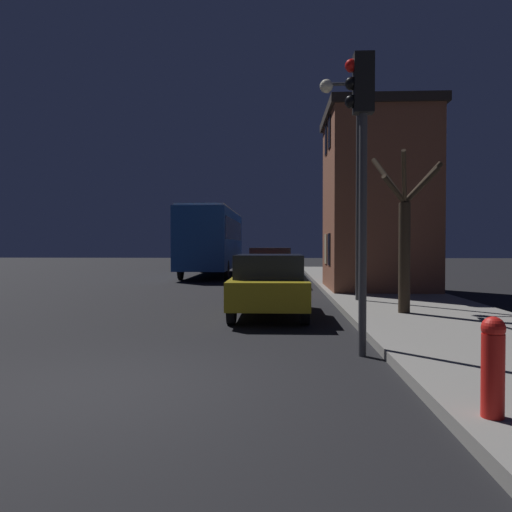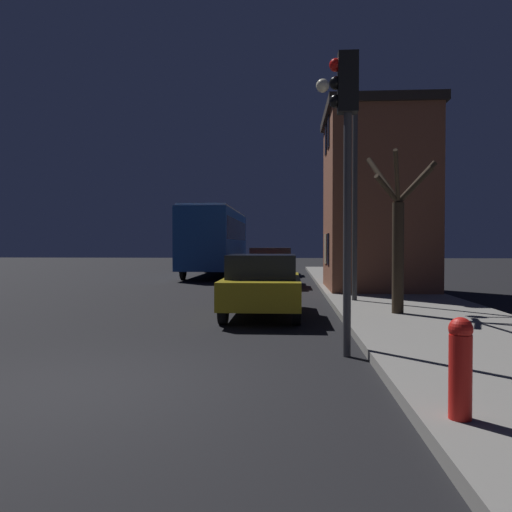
{
  "view_description": "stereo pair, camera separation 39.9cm",
  "coord_description": "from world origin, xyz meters",
  "px_view_note": "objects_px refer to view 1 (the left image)",
  "views": [
    {
      "loc": [
        2.02,
        -5.72,
        1.7
      ],
      "look_at": [
        1.14,
        13.52,
        1.28
      ],
      "focal_mm": 35.0,
      "sensor_mm": 36.0,
      "label": 1
    },
    {
      "loc": [
        2.42,
        -5.7,
        1.7
      ],
      "look_at": [
        1.14,
        13.52,
        1.28
      ],
      "focal_mm": 35.0,
      "sensor_mm": 36.0,
      "label": 2
    }
  ],
  "objects_px": {
    "car_near_lane": "(269,284)",
    "traffic_light": "(361,141)",
    "bare_tree": "(405,233)",
    "fire_hydrant": "(493,364)",
    "car_far_lane": "(272,261)",
    "car_mid_lane": "(270,266)",
    "bus": "(213,237)",
    "streetlamp": "(349,156)"
  },
  "relations": [
    {
      "from": "bare_tree",
      "to": "fire_hydrant",
      "type": "relative_size",
      "value": 4.11
    },
    {
      "from": "streetlamp",
      "to": "car_near_lane",
      "type": "height_order",
      "value": "streetlamp"
    },
    {
      "from": "traffic_light",
      "to": "bare_tree",
      "type": "distance_m",
      "value": 4.37
    },
    {
      "from": "car_near_lane",
      "to": "traffic_light",
      "type": "bearing_deg",
      "value": -70.65
    },
    {
      "from": "streetlamp",
      "to": "car_mid_lane",
      "type": "relative_size",
      "value": 1.54
    },
    {
      "from": "bus",
      "to": "fire_hydrant",
      "type": "distance_m",
      "value": 23.72
    },
    {
      "from": "car_mid_lane",
      "to": "car_near_lane",
      "type": "bearing_deg",
      "value": -89.22
    },
    {
      "from": "traffic_light",
      "to": "bare_tree",
      "type": "height_order",
      "value": "traffic_light"
    },
    {
      "from": "car_near_lane",
      "to": "car_far_lane",
      "type": "distance_m",
      "value": 16.36
    },
    {
      "from": "bare_tree",
      "to": "bus",
      "type": "relative_size",
      "value": 0.36
    },
    {
      "from": "streetlamp",
      "to": "traffic_light",
      "type": "distance_m",
      "value": 6.54
    },
    {
      "from": "bare_tree",
      "to": "car_near_lane",
      "type": "height_order",
      "value": "bare_tree"
    },
    {
      "from": "car_far_lane",
      "to": "fire_hydrant",
      "type": "bearing_deg",
      "value": -84.47
    },
    {
      "from": "streetlamp",
      "to": "car_near_lane",
      "type": "xyz_separation_m",
      "value": [
        -2.17,
        -2.25,
        -3.4
      ]
    },
    {
      "from": "bus",
      "to": "car_near_lane",
      "type": "distance_m",
      "value": 16.13
    },
    {
      "from": "bare_tree",
      "to": "car_near_lane",
      "type": "xyz_separation_m",
      "value": [
        -3.09,
        0.34,
        -1.2
      ]
    },
    {
      "from": "traffic_light",
      "to": "bus",
      "type": "relative_size",
      "value": 0.44
    },
    {
      "from": "traffic_light",
      "to": "streetlamp",
      "type": "bearing_deg",
      "value": 83.77
    },
    {
      "from": "car_far_lane",
      "to": "streetlamp",
      "type": "bearing_deg",
      "value": -80.64
    },
    {
      "from": "bus",
      "to": "car_mid_lane",
      "type": "xyz_separation_m",
      "value": [
        3.32,
        -6.88,
        -1.32
      ]
    },
    {
      "from": "car_mid_lane",
      "to": "bare_tree",
      "type": "bearing_deg",
      "value": -70.69
    },
    {
      "from": "streetlamp",
      "to": "traffic_light",
      "type": "xyz_separation_m",
      "value": [
        -0.7,
        -6.44,
        -0.9
      ]
    },
    {
      "from": "bus",
      "to": "car_near_lane",
      "type": "height_order",
      "value": "bus"
    },
    {
      "from": "bare_tree",
      "to": "fire_hydrant",
      "type": "xyz_separation_m",
      "value": [
        -0.95,
        -6.97,
        -1.35
      ]
    },
    {
      "from": "streetlamp",
      "to": "bare_tree",
      "type": "distance_m",
      "value": 3.52
    },
    {
      "from": "bus",
      "to": "fire_hydrant",
      "type": "bearing_deg",
      "value": -76.36
    },
    {
      "from": "car_near_lane",
      "to": "fire_hydrant",
      "type": "height_order",
      "value": "car_near_lane"
    },
    {
      "from": "car_mid_lane",
      "to": "traffic_light",
      "type": "bearing_deg",
      "value": -83.03
    },
    {
      "from": "streetlamp",
      "to": "car_near_lane",
      "type": "bearing_deg",
      "value": -133.96
    },
    {
      "from": "traffic_light",
      "to": "car_mid_lane",
      "type": "xyz_separation_m",
      "value": [
        -1.59,
        13.0,
        -2.45
      ]
    },
    {
      "from": "traffic_light",
      "to": "car_mid_lane",
      "type": "bearing_deg",
      "value": 96.97
    },
    {
      "from": "bus",
      "to": "streetlamp",
      "type": "bearing_deg",
      "value": -67.33
    },
    {
      "from": "car_mid_lane",
      "to": "car_far_lane",
      "type": "relative_size",
      "value": 0.91
    },
    {
      "from": "traffic_light",
      "to": "car_near_lane",
      "type": "distance_m",
      "value": 5.09
    },
    {
      "from": "bare_tree",
      "to": "car_near_lane",
      "type": "distance_m",
      "value": 3.33
    },
    {
      "from": "streetlamp",
      "to": "car_near_lane",
      "type": "relative_size",
      "value": 1.54
    },
    {
      "from": "streetlamp",
      "to": "car_far_lane",
      "type": "height_order",
      "value": "streetlamp"
    },
    {
      "from": "bare_tree",
      "to": "car_mid_lane",
      "type": "distance_m",
      "value": 9.77
    },
    {
      "from": "car_far_lane",
      "to": "fire_hydrant",
      "type": "height_order",
      "value": "car_far_lane"
    },
    {
      "from": "bus",
      "to": "fire_hydrant",
      "type": "height_order",
      "value": "bus"
    },
    {
      "from": "car_near_lane",
      "to": "bare_tree",
      "type": "bearing_deg",
      "value": -6.31
    },
    {
      "from": "streetlamp",
      "to": "car_mid_lane",
      "type": "xyz_separation_m",
      "value": [
        -2.29,
        6.56,
        -3.35
      ]
    }
  ]
}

